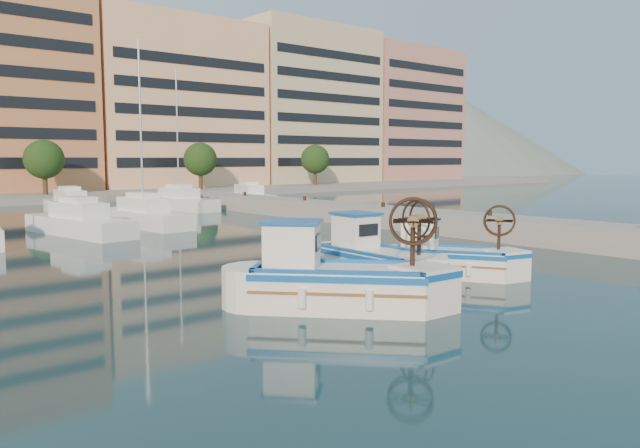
{
  "coord_description": "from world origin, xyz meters",
  "views": [
    {
      "loc": [
        -15.52,
        -13.74,
        4.25
      ],
      "look_at": [
        1.33,
        6.34,
        1.5
      ],
      "focal_mm": 35.0,
      "sensor_mm": 36.0,
      "label": 1
    }
  ],
  "objects": [
    {
      "name": "waterfront",
      "position": [
        9.23,
        65.04,
        11.1
      ],
      "size": [
        180.0,
        40.0,
        25.6
      ],
      "color": "gray",
      "rests_on": "ground"
    },
    {
      "name": "hill_east",
      "position": [
        140.0,
        110.0,
        0.0
      ],
      "size": [
        160.0,
        160.0,
        50.0
      ],
      "primitive_type": "cone",
      "color": "slate",
      "rests_on": "ground"
    },
    {
      "name": "fishing_boat_b",
      "position": [
        -0.43,
        1.24,
        0.82
      ],
      "size": [
        2.24,
        4.84,
        2.98
      ],
      "rotation": [
        0.0,
        0.0,
        -0.07
      ],
      "color": "silver",
      "rests_on": "ground"
    },
    {
      "name": "quay",
      "position": [
        13.0,
        8.0,
        0.6
      ],
      "size": [
        3.0,
        60.0,
        1.2
      ],
      "primitive_type": "cube",
      "color": "gray",
      "rests_on": "ground"
    },
    {
      "name": "fishing_boat_c",
      "position": [
        2.34,
        0.4,
        0.73
      ],
      "size": [
        3.54,
        4.33,
        2.63
      ],
      "rotation": [
        0.0,
        0.0,
        0.54
      ],
      "color": "silver",
      "rests_on": "ground"
    },
    {
      "name": "yacht_marina",
      "position": [
        -4.0,
        28.06,
        0.53
      ],
      "size": [
        38.41,
        22.45,
        11.5
      ],
      "color": "white",
      "rests_on": "ground"
    },
    {
      "name": "ground",
      "position": [
        0.0,
        0.0,
        0.0
      ],
      "size": [
        300.0,
        300.0,
        0.0
      ],
      "primitive_type": "plane",
      "color": "#1B3E46",
      "rests_on": "ground"
    },
    {
      "name": "fishing_boat_a",
      "position": [
        -4.09,
        -0.72,
        0.88
      ],
      "size": [
        4.85,
        5.0,
        3.2
      ],
      "rotation": [
        0.0,
        0.0,
        0.75
      ],
      "color": "silver",
      "rests_on": "ground"
    }
  ]
}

